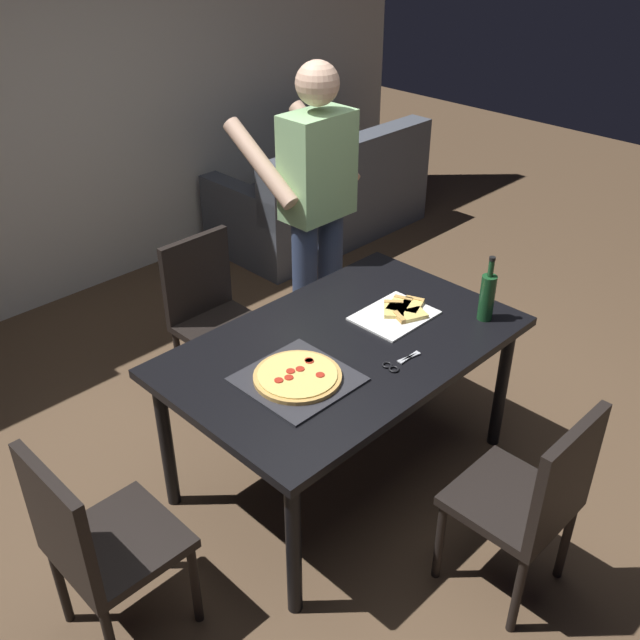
% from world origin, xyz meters
% --- Properties ---
extents(ground_plane, '(12.00, 12.00, 0.00)m').
position_xyz_m(ground_plane, '(0.00, 0.00, 0.00)').
color(ground_plane, brown).
extents(back_wall, '(6.40, 0.10, 2.80)m').
position_xyz_m(back_wall, '(0.00, 2.60, 1.40)').
color(back_wall, silver).
rests_on(back_wall, ground_plane).
extents(dining_table, '(1.57, 0.98, 0.75)m').
position_xyz_m(dining_table, '(0.00, 0.00, 0.68)').
color(dining_table, black).
rests_on(dining_table, ground_plane).
extents(chair_near_camera, '(0.42, 0.42, 0.90)m').
position_xyz_m(chair_near_camera, '(-0.00, -0.98, 0.51)').
color(chair_near_camera, black).
rests_on(chair_near_camera, ground_plane).
extents(chair_far_side, '(0.42, 0.42, 0.90)m').
position_xyz_m(chair_far_side, '(0.00, 0.98, 0.51)').
color(chair_far_side, black).
rests_on(chair_far_side, ground_plane).
extents(chair_left_end, '(0.42, 0.42, 0.90)m').
position_xyz_m(chair_left_end, '(-1.27, 0.00, 0.51)').
color(chair_left_end, black).
rests_on(chair_left_end, ground_plane).
extents(couch, '(1.70, 0.85, 0.85)m').
position_xyz_m(couch, '(1.90, 1.99, 0.30)').
color(couch, '#4C515B').
rests_on(couch, ground_plane).
extents(person_serving_pizza, '(0.55, 0.54, 1.75)m').
position_xyz_m(person_serving_pizza, '(0.58, 0.76, 1.00)').
color(person_serving_pizza, '#38476B').
rests_on(person_serving_pizza, ground_plane).
extents(pepperoni_pizza_on_tray, '(0.42, 0.42, 0.04)m').
position_xyz_m(pepperoni_pizza_on_tray, '(-0.34, -0.06, 0.77)').
color(pepperoni_pizza_on_tray, '#2D2D33').
rests_on(pepperoni_pizza_on_tray, dining_table).
extents(pizza_slices_on_towel, '(0.37, 0.28, 0.03)m').
position_xyz_m(pizza_slices_on_towel, '(0.36, -0.02, 0.76)').
color(pizza_slices_on_towel, white).
rests_on(pizza_slices_on_towel, dining_table).
extents(wine_bottle, '(0.07, 0.07, 0.32)m').
position_xyz_m(wine_bottle, '(0.60, -0.32, 0.87)').
color(wine_bottle, '#194723').
rests_on(wine_bottle, dining_table).
extents(kitchen_scissors, '(0.20, 0.09, 0.01)m').
position_xyz_m(kitchen_scissors, '(0.03, -0.27, 0.76)').
color(kitchen_scissors, silver).
rests_on(kitchen_scissors, dining_table).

